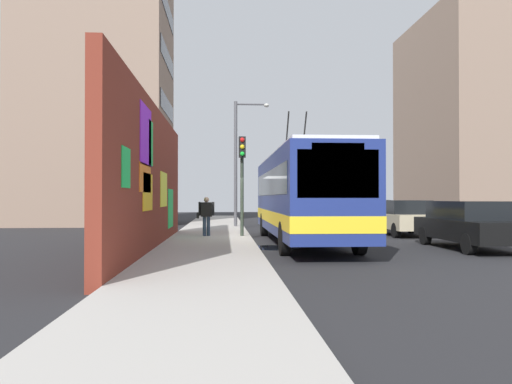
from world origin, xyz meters
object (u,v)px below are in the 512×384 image
at_px(parked_car_champagne, 404,217).
at_px(pedestrian_midblock, 206,213).
at_px(parked_car_silver, 345,211).
at_px(parked_car_navy, 370,213).
at_px(street_lamp, 240,154).
at_px(traffic_light, 242,169).
at_px(parked_car_black, 469,224).
at_px(city_bus, 302,194).

bearing_deg(parked_car_champagne, pedestrian_midblock, 101.10).
relative_size(parked_car_champagne, parked_car_silver, 0.95).
relative_size(parked_car_navy, street_lamp, 0.60).
bearing_deg(street_lamp, traffic_light, 179.09).
bearing_deg(parked_car_black, city_bus, 66.00).
xyz_separation_m(parked_car_black, traffic_light, (4.17, 7.35, 2.03)).
height_order(city_bus, street_lamp, street_lamp).
bearing_deg(street_lamp, city_bus, -167.26).
relative_size(city_bus, parked_car_black, 2.42).
xyz_separation_m(parked_car_silver, traffic_light, (-13.11, 7.35, 2.03)).
bearing_deg(parked_car_silver, city_bus, 160.84).
bearing_deg(pedestrian_midblock, parked_car_champagne, -78.90).
bearing_deg(city_bus, parked_car_silver, -19.16).
height_order(parked_car_navy, parked_car_silver, same).
height_order(parked_car_champagne, parked_car_navy, same).
height_order(parked_car_black, pedestrian_midblock, pedestrian_midblock).
bearing_deg(city_bus, parked_car_black, -114.00).
bearing_deg(parked_car_silver, parked_car_champagne, 180.00).
height_order(parked_car_champagne, street_lamp, street_lamp).
bearing_deg(traffic_light, city_bus, -130.79).
height_order(parked_car_navy, pedestrian_midblock, pedestrian_midblock).
height_order(city_bus, parked_car_black, city_bus).
xyz_separation_m(city_bus, parked_car_navy, (9.05, -5.20, -1.01)).
relative_size(parked_car_champagne, street_lamp, 0.62).
distance_m(city_bus, parked_car_black, 5.78).
height_order(parked_car_black, parked_car_navy, same).
distance_m(parked_car_navy, traffic_light, 10.48).
relative_size(traffic_light, street_lamp, 0.59).
bearing_deg(city_bus, parked_car_navy, -29.89).
distance_m(parked_car_silver, street_lamp, 9.92).
xyz_separation_m(city_bus, pedestrian_midblock, (2.03, 3.60, -0.78)).
height_order(parked_car_black, parked_car_champagne, same).
bearing_deg(parked_car_navy, parked_car_champagne, -180.00).
bearing_deg(pedestrian_midblock, parked_car_silver, -34.21).
relative_size(parked_car_champagne, traffic_light, 1.04).
xyz_separation_m(city_bus, street_lamp, (9.01, 2.04, 2.23)).
bearing_deg(parked_car_black, traffic_light, 60.43).
relative_size(city_bus, parked_car_champagne, 2.82).
height_order(parked_car_black, street_lamp, street_lamp).
bearing_deg(city_bus, traffic_light, 49.21).
distance_m(parked_car_silver, traffic_light, 15.17).
relative_size(parked_car_champagne, parked_car_navy, 1.03).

